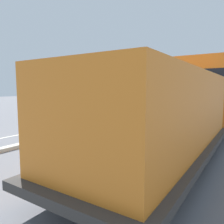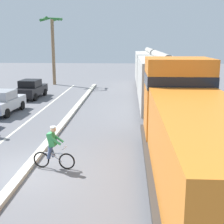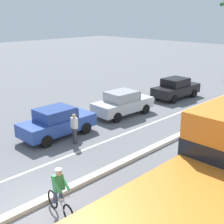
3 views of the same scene
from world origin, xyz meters
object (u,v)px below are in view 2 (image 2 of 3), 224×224
hopper_car_lead (159,82)px  parked_car_silver (3,102)px  cyclist (53,149)px  palm_tree_near (53,36)px  hopper_car_middle (149,68)px  locomotive (191,135)px  parked_car_black (31,89)px

hopper_car_lead → parked_car_silver: 11.08m
parked_car_silver → cyclist: 10.93m
hopper_car_lead → palm_tree_near: palm_tree_near is taller
cyclist → hopper_car_middle: bearing=77.4°
locomotive → hopper_car_lead: 12.16m
hopper_car_lead → palm_tree_near: size_ratio=1.39×
locomotive → hopper_car_lead: (0.00, 12.16, 0.28)m
hopper_car_lead → hopper_car_middle: bearing=90.0°
parked_car_silver → palm_tree_near: bearing=89.8°
parked_car_black → palm_tree_near: palm_tree_near is taller
hopper_car_middle → parked_car_black: 13.13m
locomotive → hopper_car_middle: bearing=90.0°
parked_car_silver → parked_car_black: 6.03m
hopper_car_lead → parked_car_silver: hopper_car_lead is taller
hopper_car_lead → parked_car_silver: (-10.86, -1.81, -1.26)m
hopper_car_lead → parked_car_black: size_ratio=2.48×
hopper_car_lead → hopper_car_middle: size_ratio=1.00×
parked_car_black → hopper_car_lead: bearing=-21.4°
locomotive → parked_car_black: size_ratio=2.72×
hopper_car_lead → cyclist: bearing=-114.6°
parked_car_black → cyclist: (5.70, -15.31, 0.00)m
hopper_car_middle → parked_car_silver: bearing=-129.0°
locomotive → palm_tree_near: 27.63m
hopper_car_middle → parked_car_silver: 17.30m
parked_car_silver → palm_tree_near: size_ratio=0.56×
hopper_car_middle → palm_tree_near: palm_tree_near is taller
locomotive → cyclist: (-5.08, 1.07, -0.98)m
locomotive → cyclist: size_ratio=6.77×
locomotive → parked_car_silver: bearing=136.4°
hopper_car_middle → parked_car_silver: size_ratio=2.48×
palm_tree_near → locomotive: bearing=-66.8°
hopper_car_lead → parked_car_black: hopper_car_lead is taller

